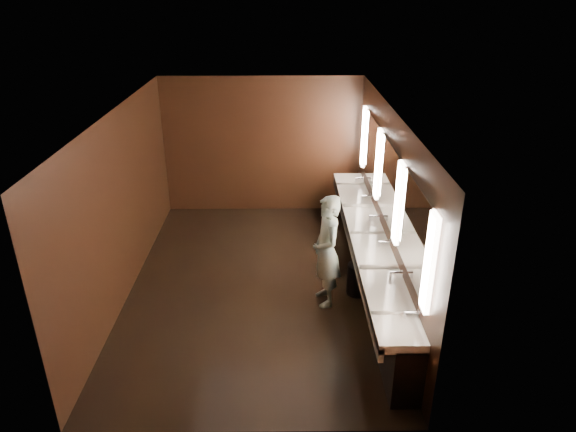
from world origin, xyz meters
name	(u,v)px	position (x,y,z in m)	size (l,w,h in m)	color
floor	(257,284)	(0.00, 0.00, 0.00)	(6.00, 6.00, 0.00)	black
ceiling	(252,112)	(0.00, 0.00, 2.80)	(4.00, 6.00, 0.02)	#2D2D2B
wall_back	(262,146)	(0.00, 3.00, 1.40)	(4.00, 0.02, 2.80)	black
wall_front	(240,327)	(0.00, -3.00, 1.40)	(4.00, 0.02, 2.80)	black
wall_left	(122,205)	(-2.00, 0.00, 1.40)	(0.02, 6.00, 2.80)	black
wall_right	(387,204)	(2.00, 0.00, 1.40)	(0.02, 6.00, 2.80)	black
sink_counter	(370,256)	(1.79, 0.00, 0.50)	(0.55, 5.40, 1.01)	black
mirror_band	(388,182)	(1.98, 0.00, 1.75)	(0.06, 5.03, 1.15)	#FCE2CB
person	(327,251)	(1.06, -0.50, 0.86)	(0.63, 0.41, 1.73)	#94C6DD
trash_bin	(358,279)	(1.58, -0.29, 0.26)	(0.33, 0.33, 0.51)	black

